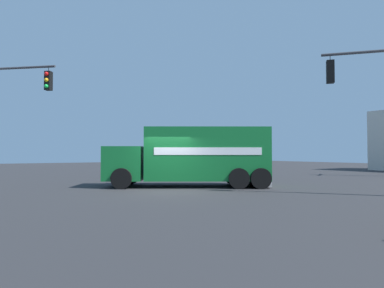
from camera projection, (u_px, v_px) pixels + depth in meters
The scene contains 4 objects.
ground_plane at pixel (168, 191), 14.91m from camera, with size 100.00×100.00×0.00m, color #2B2B2D.
delivery_truck at pixel (194, 156), 16.98m from camera, with size 6.53×8.29×3.00m.
traffic_light_primary at pixel (1, 105), 16.84m from camera, with size 3.05×3.39×6.17m.
sedan_navy at pixel (147, 168), 24.92m from camera, with size 2.36×4.45×1.31m.
Camera 1 is at (13.18, -7.16, 1.70)m, focal length 30.80 mm.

